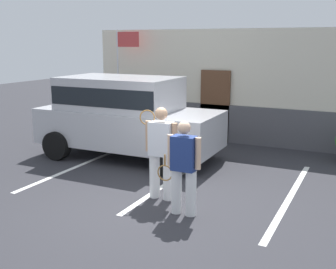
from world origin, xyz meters
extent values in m
plane|color=#2D2D33|center=(0.00, 0.00, 0.00)|extent=(40.00, 40.00, 0.00)
cube|color=silver|center=(-2.75, 1.50, 0.00)|extent=(0.12, 4.40, 0.01)
cube|color=silver|center=(-0.28, 1.50, 0.00)|extent=(0.12, 4.40, 0.01)
cube|color=silver|center=(2.18, 1.50, 0.00)|extent=(0.12, 4.40, 0.01)
cube|color=beige|center=(0.00, 5.51, 1.64)|extent=(9.41, 0.30, 3.27)
cube|color=#4C4C51|center=(0.00, 5.31, 0.55)|extent=(7.91, 0.10, 1.10)
cube|color=brown|center=(-0.74, 5.29, 1.05)|extent=(0.90, 0.06, 2.10)
cube|color=#B7B7BC|center=(-2.05, 2.57, 0.80)|extent=(4.62, 1.94, 0.90)
cube|color=#B7B7BC|center=(-2.30, 2.57, 1.65)|extent=(2.92, 1.79, 0.80)
cube|color=black|center=(-2.30, 2.57, 1.63)|extent=(2.86, 1.81, 0.44)
cylinder|color=black|center=(-0.51, 3.54, 0.36)|extent=(0.72, 0.27, 0.72)
cylinder|color=black|center=(-0.49, 1.64, 0.36)|extent=(0.72, 0.27, 0.72)
cylinder|color=black|center=(-3.61, 3.51, 0.36)|extent=(0.72, 0.27, 0.72)
cylinder|color=black|center=(-3.59, 1.61, 0.36)|extent=(0.72, 0.27, 0.72)
cylinder|color=white|center=(0.14, 0.37, 0.42)|extent=(0.20, 0.20, 0.85)
cylinder|color=white|center=(-0.15, 0.36, 0.42)|extent=(0.20, 0.20, 0.85)
cube|color=silver|center=(-0.01, 0.37, 1.16)|extent=(0.44, 0.28, 0.63)
sphere|color=tan|center=(-0.01, 0.37, 1.63)|extent=(0.23, 0.23, 0.23)
cylinder|color=tan|center=(0.26, 0.37, 1.19)|extent=(0.11, 0.11, 0.58)
cylinder|color=tan|center=(-0.28, 0.36, 1.19)|extent=(0.11, 0.11, 0.58)
torus|color=olive|center=(-0.32, 0.41, 1.53)|extent=(0.29, 0.11, 0.29)
cylinder|color=olive|center=(-0.32, 0.41, 1.29)|extent=(0.03, 0.03, 0.20)
cylinder|color=white|center=(0.81, -0.13, 0.40)|extent=(0.19, 0.19, 0.79)
cylinder|color=white|center=(0.54, -0.13, 0.40)|extent=(0.19, 0.19, 0.79)
cube|color=navy|center=(0.67, -0.13, 1.09)|extent=(0.40, 0.25, 0.59)
sphere|color=beige|center=(0.67, -0.13, 1.52)|extent=(0.22, 0.22, 0.22)
cylinder|color=beige|center=(0.93, -0.13, 1.11)|extent=(0.10, 0.10, 0.54)
cylinder|color=beige|center=(0.42, -0.13, 1.11)|extent=(0.10, 0.10, 0.54)
torus|color=olive|center=(0.29, -0.08, 0.67)|extent=(0.37, 0.02, 0.37)
cylinder|color=olive|center=(0.29, -0.08, 0.91)|extent=(0.03, 0.03, 0.20)
cylinder|color=silver|center=(-3.86, 4.92, 1.63)|extent=(0.05, 0.05, 3.25)
cube|color=#B23838|center=(-3.46, 4.92, 2.98)|extent=(0.75, 0.03, 0.45)
camera|label=1|loc=(3.43, -6.36, 2.92)|focal=44.98mm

